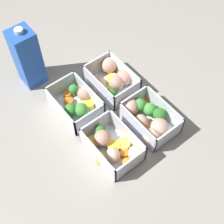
# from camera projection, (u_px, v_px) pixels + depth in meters

# --- Properties ---
(ground_plane) EXTENTS (4.00, 4.00, 0.00)m
(ground_plane) POSITION_uv_depth(u_px,v_px,m) (112.00, 116.00, 0.90)
(ground_plane) COLOR gray
(container_near_left) EXTENTS (0.17, 0.11, 0.06)m
(container_near_left) POSITION_uv_depth(u_px,v_px,m) (147.00, 119.00, 0.87)
(container_near_left) COLOR silver
(container_near_left) RESTS_ON ground_plane
(container_near_right) EXTENTS (0.16, 0.13, 0.06)m
(container_near_right) POSITION_uv_depth(u_px,v_px,m) (114.00, 79.00, 0.95)
(container_near_right) COLOR silver
(container_near_right) RESTS_ON ground_plane
(container_far_left) EXTENTS (0.16, 0.12, 0.06)m
(container_far_left) POSITION_uv_depth(u_px,v_px,m) (114.00, 146.00, 0.82)
(container_far_left) COLOR silver
(container_far_left) RESTS_ON ground_plane
(container_far_right) EXTENTS (0.15, 0.12, 0.06)m
(container_far_right) POSITION_uv_depth(u_px,v_px,m) (77.00, 103.00, 0.90)
(container_far_right) COLOR silver
(container_far_right) RESTS_ON ground_plane
(juice_carton) EXTENTS (0.07, 0.07, 0.20)m
(juice_carton) POSITION_uv_depth(u_px,v_px,m) (27.00, 58.00, 0.90)
(juice_carton) COLOR blue
(juice_carton) RESTS_ON ground_plane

